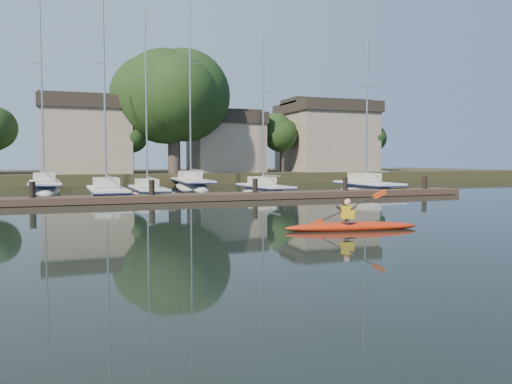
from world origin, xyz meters
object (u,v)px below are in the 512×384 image
object	(u,v)px
sailboat_1	(107,201)
sailboat_2	(148,198)
dock	(205,197)
sailboat_5	(45,193)
sailboat_4	(367,194)
sailboat_6	(192,190)
sailboat_3	(264,196)
kayak	(351,225)

from	to	relation	value
sailboat_1	sailboat_2	bearing A→B (deg)	23.25
dock	sailboat_5	bearing A→B (deg)	125.48
dock	sailboat_5	size ratio (longest dim) A/B	2.10
dock	sailboat_4	bearing A→B (deg)	16.27
sailboat_2	dock	bearing A→B (deg)	-64.33
dock	sailboat_6	size ratio (longest dim) A/B	1.92
sailboat_6	sailboat_2	bearing A→B (deg)	-116.57
dock	sailboat_6	distance (m)	13.79
sailboat_4	sailboat_6	bearing A→B (deg)	138.61
dock	sailboat_3	size ratio (longest dim) A/B	2.82
sailboat_3	sailboat_5	distance (m)	16.77
sailboat_1	sailboat_3	distance (m)	10.50
dock	sailboat_4	size ratio (longest dim) A/B	2.55
sailboat_5	sailboat_6	xyz separation A→B (m)	(11.36, 0.65, -0.00)
dock	sailboat_1	distance (m)	6.41
sailboat_5	sailboat_2	bearing A→B (deg)	-54.01
sailboat_2	sailboat_6	xyz separation A→B (m)	(4.70, 8.63, -0.04)
kayak	sailboat_4	world-z (taller)	sailboat_4
sailboat_3	sailboat_6	size ratio (longest dim) A/B	0.68
dock	sailboat_1	size ratio (longest dim) A/B	2.44
kayak	dock	distance (m)	13.40
sailboat_1	sailboat_2	world-z (taller)	sailboat_1
sailboat_4	sailboat_2	bearing A→B (deg)	176.33
sailboat_2	sailboat_4	distance (m)	15.61
kayak	sailboat_5	bearing A→B (deg)	122.15
sailboat_5	sailboat_3	bearing A→B (deg)	-33.88
sailboat_3	sailboat_4	size ratio (longest dim) A/B	0.90
dock	sailboat_5	distance (m)	15.93
kayak	sailboat_1	xyz separation A→B (m)	(-6.87, 17.04, -0.36)
sailboat_3	sailboat_5	bearing A→B (deg)	146.39
kayak	sailboat_1	bearing A→B (deg)	121.51
sailboat_2	sailboat_6	world-z (taller)	sailboat_6
sailboat_2	sailboat_3	distance (m)	7.88
sailboat_1	sailboat_5	world-z (taller)	sailboat_5
sailboat_5	sailboat_6	size ratio (longest dim) A/B	0.92
sailboat_2	sailboat_5	size ratio (longest dim) A/B	0.81
sailboat_4	sailboat_5	world-z (taller)	sailboat_5
dock	sailboat_1	xyz separation A→B (m)	(-5.19, 3.75, -0.39)
sailboat_5	sailboat_6	world-z (taller)	sailboat_6
dock	sailboat_2	size ratio (longest dim) A/B	2.59
sailboat_1	sailboat_3	xyz separation A→B (m)	(10.47, 0.83, 0.01)
kayak	sailboat_4	xyz separation A→B (m)	(11.29, 17.08, -0.39)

